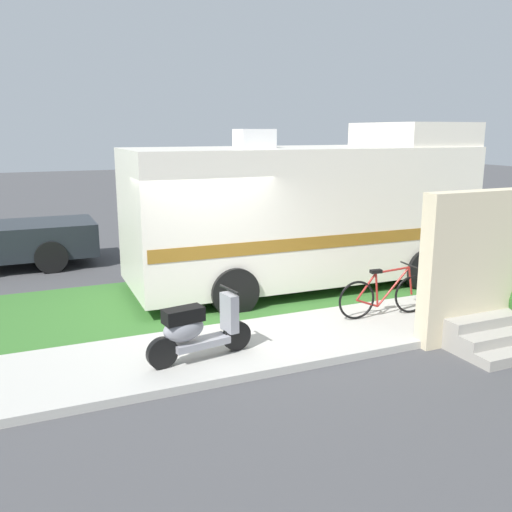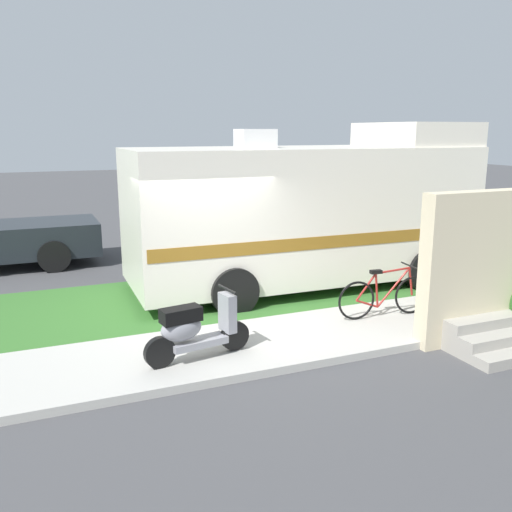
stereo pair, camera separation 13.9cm
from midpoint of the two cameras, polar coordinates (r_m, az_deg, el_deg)
The scene contains 9 objects.
ground_plane at distance 9.60m, azimuth -4.51°, elevation -7.25°, with size 80.00×80.00×0.00m, color #424244.
sidewalk at distance 8.52m, azimuth -1.84°, elevation -9.44°, with size 24.00×2.00×0.12m.
grass_strip at distance 10.94m, azimuth -7.09°, elevation -4.54°, with size 24.00×3.40×0.08m.
motorhome_rv at distance 11.66m, azimuth 4.94°, elevation 4.69°, with size 7.27×2.82×3.46m.
scooter at distance 7.83m, azimuth -6.67°, elevation -7.51°, with size 1.61×0.57×0.97m.
bicycle at distance 9.84m, azimuth 12.77°, elevation -3.94°, with size 1.77×0.52×0.89m.
porch_steps at distance 9.28m, azimuth 21.74°, elevation -2.59°, with size 2.00×1.26×2.40m.
bottle_green at distance 10.08m, azimuth 16.72°, elevation -5.34°, with size 0.07×0.07×0.28m.
bottle_spare at distance 10.90m, azimuth 16.65°, elevation -3.98°, with size 0.08×0.08×0.27m.
Camera 1 is at (-2.96, -8.51, 3.29)m, focal length 38.69 mm.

